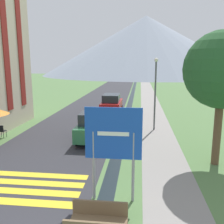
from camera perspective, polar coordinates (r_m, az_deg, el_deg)
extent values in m
plane|color=#517542|center=(25.09, 0.96, 0.32)|extent=(160.00, 160.00, 0.00)
cube|color=#2D2D33|center=(35.18, -1.55, 3.49)|extent=(6.40, 60.00, 0.01)
cube|color=gray|center=(34.87, 8.45, 3.31)|extent=(2.20, 60.00, 0.01)
cube|color=black|center=(34.86, 4.50, 3.39)|extent=(0.60, 60.00, 0.00)
cube|color=yellow|center=(10.63, -22.37, -16.28)|extent=(5.44, 0.44, 0.01)
cube|color=yellow|center=(11.18, -20.61, -14.74)|extent=(5.44, 0.44, 0.01)
cube|color=yellow|center=(11.74, -19.04, -13.34)|extent=(5.44, 0.44, 0.01)
cone|color=gray|center=(100.79, 7.68, 14.79)|extent=(78.74, 78.74, 22.18)
cube|color=maroon|center=(18.89, -23.11, 13.52)|extent=(0.06, 0.70, 8.70)
cube|color=maroon|center=(20.75, -20.22, 13.44)|extent=(0.06, 0.70, 8.70)
cylinder|color=gray|center=(8.90, -4.18, -12.14)|extent=(0.10, 0.10, 2.48)
cylinder|color=gray|center=(8.77, 4.86, -12.53)|extent=(0.10, 0.10, 2.48)
cube|color=#1947B7|center=(8.38, 0.30, -4.95)|extent=(1.93, 0.05, 1.78)
cube|color=white|center=(8.36, 0.28, -5.00)|extent=(1.06, 0.02, 0.14)
cube|color=brown|center=(8.15, -2.73, -21.03)|extent=(1.70, 0.08, 0.45)
cube|color=#28663D|center=(15.78, -3.78, -3.63)|extent=(1.83, 4.36, 0.84)
cube|color=#23282D|center=(15.39, -3.96, -1.11)|extent=(1.56, 2.40, 0.68)
cylinder|color=black|center=(17.33, -5.84, -3.74)|extent=(0.18, 0.60, 0.60)
cylinder|color=black|center=(17.05, -0.05, -3.93)|extent=(0.18, 0.60, 0.60)
cylinder|color=black|center=(14.81, -8.04, -6.42)|extent=(0.18, 0.60, 0.60)
cylinder|color=black|center=(14.48, -1.26, -6.72)|extent=(0.18, 0.60, 0.60)
cube|color=#A31919|center=(23.85, -0.07, 1.50)|extent=(1.78, 4.14, 0.84)
cube|color=#23282D|center=(23.53, -0.13, 3.24)|extent=(1.51, 2.27, 0.68)
cylinder|color=black|center=(25.28, -1.66, 1.09)|extent=(0.18, 0.60, 0.60)
cylinder|color=black|center=(25.10, 2.18, 1.01)|extent=(0.18, 0.60, 0.60)
cylinder|color=black|center=(22.79, -2.56, -0.05)|extent=(0.18, 0.60, 0.60)
cylinder|color=black|center=(22.59, 1.70, -0.14)|extent=(0.18, 0.60, 0.60)
cube|color=black|center=(17.55, -23.82, -3.97)|extent=(0.40, 0.40, 0.04)
cube|color=black|center=(17.35, -24.17, -3.48)|extent=(0.40, 0.04, 0.40)
cylinder|color=black|center=(17.83, -23.96, -4.50)|extent=(0.03, 0.03, 0.45)
cylinder|color=black|center=(17.66, -23.01, -4.56)|extent=(0.03, 0.03, 0.45)
cylinder|color=black|center=(17.38, -23.55, -4.86)|extent=(0.03, 0.03, 0.45)
cylinder|color=#515156|center=(17.89, 9.81, 3.52)|extent=(0.12, 0.12, 4.82)
sphere|color=silver|center=(17.73, 10.09, 11.64)|extent=(0.28, 0.28, 0.28)
cylinder|color=brown|center=(12.71, 22.89, -4.64)|extent=(0.36, 0.36, 2.97)
sphere|color=#235128|center=(12.28, 23.96, 8.82)|extent=(3.49, 3.49, 3.49)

